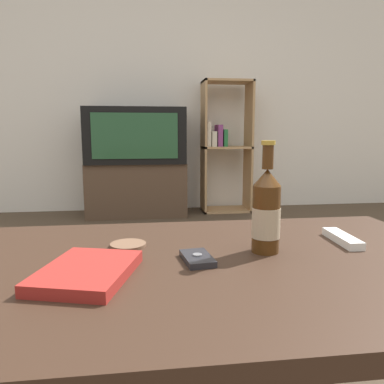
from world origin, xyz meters
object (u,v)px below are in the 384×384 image
object	(u,v)px
bookshelf	(224,145)
table_book	(87,272)
beer_bottle	(266,212)
cell_phone	(198,259)
television	(136,136)
tv_stand	(137,189)
remote_control	(342,238)

from	to	relation	value
bookshelf	table_book	xyz separation A→B (m)	(-0.89, -2.87, -0.15)
beer_bottle	table_book	size ratio (longest dim) A/B	1.04
cell_phone	beer_bottle	bearing A→B (deg)	9.61
television	table_book	world-z (taller)	television
tv_stand	beer_bottle	size ratio (longest dim) A/B	3.45
table_book	bookshelf	bearing A→B (deg)	88.43
tv_stand	remote_control	size ratio (longest dim) A/B	5.86
television	bookshelf	xyz separation A→B (m)	(0.85, 0.08, -0.09)
cell_phone	table_book	xyz separation A→B (m)	(-0.23, -0.06, 0.00)
table_book	beer_bottle	bearing A→B (deg)	31.26
bookshelf	cell_phone	xyz separation A→B (m)	(-0.66, -2.81, -0.15)
television	bookshelf	bearing A→B (deg)	5.33
table_book	television	bearing A→B (deg)	104.77
beer_bottle	table_book	xyz separation A→B (m)	(-0.40, -0.11, -0.09)
television	beer_bottle	xyz separation A→B (m)	(0.36, -2.68, -0.15)
tv_stand	television	bearing A→B (deg)	-90.00
remote_control	table_book	world-z (taller)	table_book
television	table_book	bearing A→B (deg)	-90.91
television	table_book	size ratio (longest dim) A/B	3.50
beer_bottle	tv_stand	bearing A→B (deg)	97.53
remote_control	table_book	bearing A→B (deg)	-163.32
television	beer_bottle	distance (m)	2.71
television	tv_stand	bearing A→B (deg)	90.00
television	cell_phone	xyz separation A→B (m)	(0.19, -2.74, -0.24)
remote_control	television	bearing A→B (deg)	104.60
tv_stand	television	distance (m)	0.50
bookshelf	table_book	bearing A→B (deg)	-107.25
bookshelf	remote_control	distance (m)	2.73
bookshelf	cell_phone	bearing A→B (deg)	-103.24
bookshelf	cell_phone	world-z (taller)	bookshelf
television	remote_control	world-z (taller)	television
bookshelf	beer_bottle	xyz separation A→B (m)	(-0.49, -2.76, -0.06)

